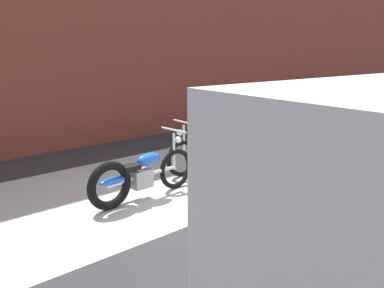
% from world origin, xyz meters
% --- Properties ---
extents(ground_plane, '(80.00, 80.00, 0.00)m').
position_xyz_m(ground_plane, '(0.00, 0.00, 0.00)').
color(ground_plane, '#2D2D30').
extents(sidewalk_slab, '(36.00, 3.50, 0.01)m').
position_xyz_m(sidewalk_slab, '(0.00, 1.75, 0.00)').
color(sidewalk_slab, '#B2ADA3').
rests_on(sidewalk_slab, ground).
extents(brick_building_wall, '(36.00, 0.50, 5.95)m').
position_xyz_m(brick_building_wall, '(0.00, 5.20, 2.97)').
color(brick_building_wall, brown).
rests_on(brick_building_wall, ground).
extents(motorcycle_blue, '(2.01, 0.58, 1.03)m').
position_xyz_m(motorcycle_blue, '(-0.77, 1.22, 0.40)').
color(motorcycle_blue, black).
rests_on(motorcycle_blue, ground).
extents(motorcycle_black, '(2.01, 0.58, 1.03)m').
position_xyz_m(motorcycle_black, '(1.34, 1.64, 0.40)').
color(motorcycle_black, black).
rests_on(motorcycle_black, ground).
extents(traffic_cone, '(0.40, 0.40, 0.55)m').
position_xyz_m(traffic_cone, '(4.61, 0.96, 0.25)').
color(traffic_cone, orange).
rests_on(traffic_cone, ground).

